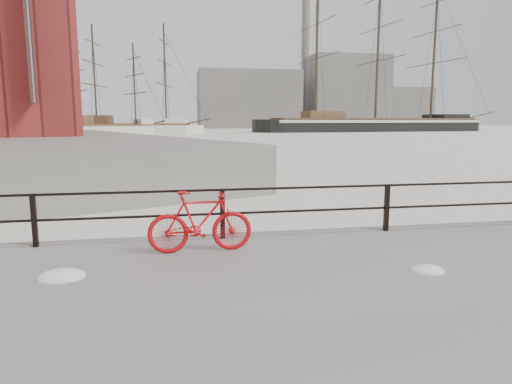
{
  "coord_description": "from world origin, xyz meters",
  "views": [
    {
      "loc": [
        -4.43,
        -9.0,
        2.7
      ],
      "look_at": [
        -2.52,
        1.5,
        1.0
      ],
      "focal_mm": 32.0,
      "sensor_mm": 36.0,
      "label": 1
    }
  ],
  "objects_px": {
    "bicycle": "(200,221)",
    "schooner_mid": "(132,134)",
    "schooner_left": "(109,135)",
    "barque_black": "(375,131)"
  },
  "relations": [
    {
      "from": "barque_black",
      "to": "schooner_left",
      "type": "distance_m",
      "value": 58.86
    },
    {
      "from": "bicycle",
      "to": "schooner_mid",
      "type": "height_order",
      "value": "schooner_mid"
    },
    {
      "from": "bicycle",
      "to": "schooner_left",
      "type": "bearing_deg",
      "value": 97.0
    },
    {
      "from": "bicycle",
      "to": "barque_black",
      "type": "relative_size",
      "value": 0.03
    },
    {
      "from": "bicycle",
      "to": "schooner_mid",
      "type": "bearing_deg",
      "value": 94.06
    },
    {
      "from": "schooner_left",
      "to": "barque_black",
      "type": "bearing_deg",
      "value": -10.8
    },
    {
      "from": "barque_black",
      "to": "schooner_mid",
      "type": "relative_size",
      "value": 2.29
    },
    {
      "from": "schooner_mid",
      "to": "schooner_left",
      "type": "relative_size",
      "value": 1.32
    },
    {
      "from": "schooner_mid",
      "to": "barque_black",
      "type": "bearing_deg",
      "value": 23.7
    },
    {
      "from": "bicycle",
      "to": "schooner_left",
      "type": "height_order",
      "value": "schooner_left"
    }
  ]
}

